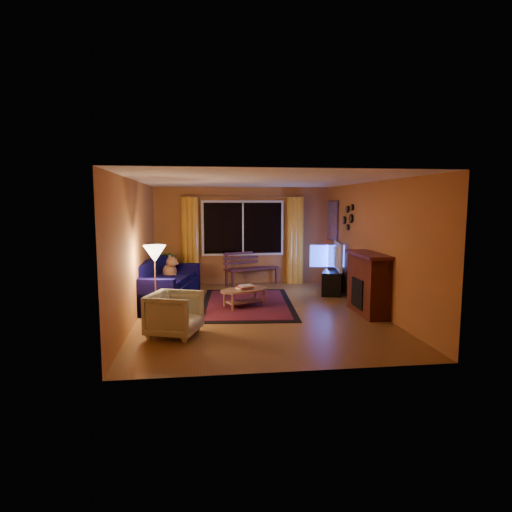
{
  "coord_description": "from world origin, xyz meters",
  "views": [
    {
      "loc": [
        -1.07,
        -8.01,
        2.08
      ],
      "look_at": [
        0.0,
        0.3,
        1.05
      ],
      "focal_mm": 30.0,
      "sensor_mm": 36.0,
      "label": 1
    }
  ],
  "objects": [
    {
      "name": "ceiling",
      "position": [
        0.0,
        0.0,
        2.51
      ],
      "size": [
        4.5,
        6.0,
        0.02
      ],
      "primitive_type": "cube",
      "color": "white",
      "rests_on": "ground"
    },
    {
      "name": "armchair",
      "position": [
        -1.51,
        -1.33,
        0.38
      ],
      "size": [
        0.9,
        0.93,
        0.77
      ],
      "primitive_type": "imported",
      "rotation": [
        0.0,
        0.0,
        1.24
      ],
      "color": "beige",
      "rests_on": "ground"
    },
    {
      "name": "curtain_right",
      "position": [
        1.35,
        2.88,
        1.12
      ],
      "size": [
        0.36,
        0.36,
        2.24
      ],
      "primitive_type": "cylinder",
      "color": "#F5A62B",
      "rests_on": "ground"
    },
    {
      "name": "painting",
      "position": [
        2.22,
        2.45,
        1.65
      ],
      "size": [
        0.04,
        0.76,
        0.96
      ],
      "primitive_type": "cube",
      "color": "#C56922",
      "rests_on": "wall_right"
    },
    {
      "name": "tv_console",
      "position": [
        2.0,
        1.63,
        0.27
      ],
      "size": [
        0.84,
        1.35,
        0.53
      ],
      "primitive_type": "cube",
      "rotation": [
        0.0,
        0.0,
        -0.35
      ],
      "color": "black",
      "rests_on": "ground"
    },
    {
      "name": "floor_lamp",
      "position": [
        -1.89,
        -0.34,
        0.67
      ],
      "size": [
        0.26,
        0.26,
        1.33
      ],
      "primitive_type": "cylinder",
      "rotation": [
        0.0,
        0.0,
        0.2
      ],
      "color": "#BF8C3F",
      "rests_on": "ground"
    },
    {
      "name": "window",
      "position": [
        0.0,
        2.94,
        1.45
      ],
      "size": [
        2.0,
        0.02,
        1.3
      ],
      "primitive_type": "cube",
      "color": "black",
      "rests_on": "wall_back"
    },
    {
      "name": "floor",
      "position": [
        0.0,
        0.0,
        -0.01
      ],
      "size": [
        4.5,
        6.0,
        0.02
      ],
      "primitive_type": "cube",
      "color": "brown",
      "rests_on": "ground"
    },
    {
      "name": "sofa",
      "position": [
        -1.81,
        0.84,
        0.45
      ],
      "size": [
        1.4,
        2.37,
        0.9
      ],
      "primitive_type": "cube",
      "rotation": [
        0.0,
        0.0,
        -0.21
      ],
      "color": "black",
      "rests_on": "ground"
    },
    {
      "name": "rug",
      "position": [
        -0.14,
        0.65,
        0.01
      ],
      "size": [
        2.1,
        3.08,
        0.02
      ],
      "primitive_type": "cube",
      "rotation": [
        0.0,
        0.0,
        -0.09
      ],
      "color": "maroon",
      "rests_on": "ground"
    },
    {
      "name": "wall_right",
      "position": [
        2.26,
        0.0,
        1.25
      ],
      "size": [
        0.02,
        6.0,
        2.5
      ],
      "primitive_type": "cube",
      "color": "#B97036",
      "rests_on": "ground"
    },
    {
      "name": "curtain_rod",
      "position": [
        0.0,
        2.9,
        2.25
      ],
      "size": [
        3.2,
        0.03,
        0.03
      ],
      "primitive_type": "cylinder",
      "rotation": [
        0.0,
        1.57,
        0.0
      ],
      "color": "#BF8C3F",
      "rests_on": "wall_back"
    },
    {
      "name": "television",
      "position": [
        2.0,
        1.63,
        0.86
      ],
      "size": [
        0.35,
        1.13,
        0.65
      ],
      "primitive_type": "imported",
      "rotation": [
        0.0,
        0.0,
        1.39
      ],
      "color": "black",
      "rests_on": "tv_console"
    },
    {
      "name": "wall_left",
      "position": [
        -2.26,
        0.0,
        1.25
      ],
      "size": [
        0.02,
        6.0,
        2.5
      ],
      "primitive_type": "cube",
      "color": "#B97036",
      "rests_on": "ground"
    },
    {
      "name": "bench",
      "position": [
        0.21,
        2.75,
        0.21
      ],
      "size": [
        1.48,
        0.96,
        0.43
      ],
      "primitive_type": "cube",
      "rotation": [
        0.0,
        0.0,
        0.42
      ],
      "color": "#451B20",
      "rests_on": "ground"
    },
    {
      "name": "wall_back",
      "position": [
        0.0,
        3.01,
        1.25
      ],
      "size": [
        4.5,
        0.02,
        2.5
      ],
      "primitive_type": "cube",
      "color": "#B97036",
      "rests_on": "ground"
    },
    {
      "name": "potted_plant",
      "position": [
        -1.9,
        2.53,
        0.44
      ],
      "size": [
        0.64,
        0.64,
        0.87
      ],
      "primitive_type": "imported",
      "rotation": [
        0.0,
        0.0,
        0.39
      ],
      "color": "#235B1E",
      "rests_on": "ground"
    },
    {
      "name": "mirror_cluster",
      "position": [
        2.21,
        1.3,
        1.8
      ],
      "size": [
        0.06,
        0.6,
        0.56
      ],
      "primitive_type": null,
      "color": "black",
      "rests_on": "wall_right"
    },
    {
      "name": "coffee_table",
      "position": [
        -0.23,
        0.4,
        0.19
      ],
      "size": [
        1.35,
        1.35,
        0.37
      ],
      "primitive_type": "cylinder",
      "rotation": [
        0.0,
        0.0,
        0.39
      ],
      "color": "#976A4C",
      "rests_on": "ground"
    },
    {
      "name": "curtain_left",
      "position": [
        -1.35,
        2.88,
        1.12
      ],
      "size": [
        0.36,
        0.36,
        2.24
      ],
      "primitive_type": "cylinder",
      "color": "#F5A62B",
      "rests_on": "ground"
    },
    {
      "name": "fireplace",
      "position": [
        2.05,
        -0.4,
        0.55
      ],
      "size": [
        0.4,
        1.2,
        1.1
      ],
      "primitive_type": "cube",
      "color": "maroon",
      "rests_on": "ground"
    },
    {
      "name": "dog",
      "position": [
        -1.76,
        1.34,
        0.67
      ],
      "size": [
        0.37,
        0.46,
        0.45
      ],
      "primitive_type": null,
      "rotation": [
        0.0,
        0.0,
        -0.17
      ],
      "color": "brown",
      "rests_on": "sofa"
    }
  ]
}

